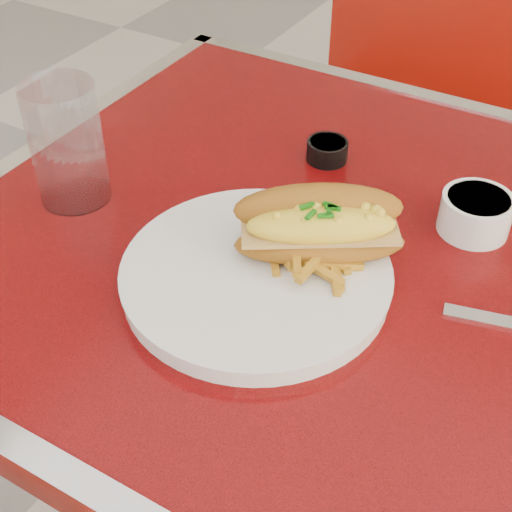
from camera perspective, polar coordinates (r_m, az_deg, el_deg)
The scene contains 8 objects.
diner_table at distance 0.93m, azimuth 13.86°, elevation -9.39°, with size 1.23×0.83×0.77m.
dinner_plate at distance 0.78m, azimuth -0.00°, elevation -1.57°, with size 0.30×0.30×0.02m.
mac_hoagie at distance 0.78m, azimuth 5.10°, elevation 2.44°, with size 0.21×0.18×0.08m.
fries_pile at distance 0.80m, azimuth 4.42°, elevation 1.68°, with size 0.12×0.11×0.03m, color gold, non-canonical shape.
fork at distance 0.77m, azimuth 5.89°, elevation -1.46°, with size 0.03×0.13×0.00m.
gravy_ramekin at distance 0.88m, azimuth 17.16°, elevation 3.33°, with size 0.09×0.09×0.05m.
sauce_cup_left at distance 0.98m, azimuth 5.73°, elevation 8.47°, with size 0.06×0.06×0.03m.
water_tumbler at distance 0.90m, azimuth -14.91°, elevation 8.67°, with size 0.09×0.09×0.16m, color silver.
Camera 1 is at (0.10, -0.61, 1.30)m, focal length 50.00 mm.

